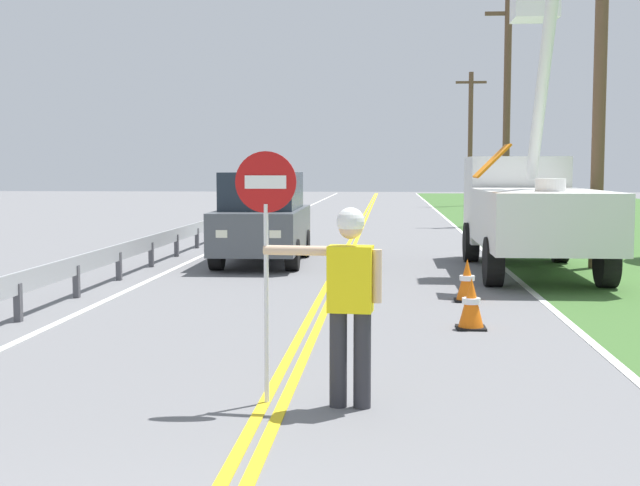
# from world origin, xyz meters

# --- Properties ---
(centerline_yellow_left) EXTENTS (0.11, 110.00, 0.01)m
(centerline_yellow_left) POSITION_xyz_m (-0.09, 20.00, 0.01)
(centerline_yellow_left) COLOR yellow
(centerline_yellow_left) RESTS_ON ground
(centerline_yellow_right) EXTENTS (0.11, 110.00, 0.01)m
(centerline_yellow_right) POSITION_xyz_m (0.09, 20.00, 0.01)
(centerline_yellow_right) COLOR yellow
(centerline_yellow_right) RESTS_ON ground
(edge_line_right) EXTENTS (0.12, 110.00, 0.01)m
(edge_line_right) POSITION_xyz_m (3.60, 20.00, 0.01)
(edge_line_right) COLOR silver
(edge_line_right) RESTS_ON ground
(edge_line_left) EXTENTS (0.12, 110.00, 0.01)m
(edge_line_left) POSITION_xyz_m (-3.60, 20.00, 0.01)
(edge_line_left) COLOR silver
(edge_line_left) RESTS_ON ground
(flagger_worker) EXTENTS (1.08, 0.28, 1.83)m
(flagger_worker) POSITION_xyz_m (0.70, 4.58, 1.05)
(flagger_worker) COLOR #2D2D33
(flagger_worker) RESTS_ON ground
(stop_sign_paddle) EXTENTS (0.56, 0.04, 2.33)m
(stop_sign_paddle) POSITION_xyz_m (-0.07, 4.65, 1.71)
(stop_sign_paddle) COLOR silver
(stop_sign_paddle) RESTS_ON ground
(utility_bucket_truck) EXTENTS (2.67, 6.81, 6.03)m
(utility_bucket_truck) POSITION_xyz_m (4.03, 15.39, 1.43)
(utility_bucket_truck) COLOR silver
(utility_bucket_truck) RESTS_ON ground
(oncoming_suv_nearest) EXTENTS (1.97, 4.63, 2.10)m
(oncoming_suv_nearest) POSITION_xyz_m (-1.83, 16.42, 1.06)
(oncoming_suv_nearest) COLOR #4C5156
(oncoming_suv_nearest) RESTS_ON ground
(utility_pole_near) EXTENTS (1.80, 0.28, 7.56)m
(utility_pole_near) POSITION_xyz_m (5.59, 16.02, 3.96)
(utility_pole_near) COLOR brown
(utility_pole_near) RESTS_ON ground
(utility_pole_mid) EXTENTS (1.80, 0.28, 8.76)m
(utility_pole_mid) POSITION_xyz_m (5.63, 30.86, 4.56)
(utility_pole_mid) COLOR brown
(utility_pole_mid) RESTS_ON ground
(utility_pole_far) EXTENTS (1.80, 0.28, 7.89)m
(utility_pole_far) POSITION_xyz_m (5.89, 48.37, 4.13)
(utility_pole_far) COLOR brown
(utility_pole_far) RESTS_ON ground
(traffic_cone_lead) EXTENTS (0.40, 0.40, 0.70)m
(traffic_cone_lead) POSITION_xyz_m (2.18, 8.54, 0.34)
(traffic_cone_lead) COLOR orange
(traffic_cone_lead) RESTS_ON ground
(traffic_cone_mid) EXTENTS (0.40, 0.40, 0.70)m
(traffic_cone_mid) POSITION_xyz_m (2.35, 11.01, 0.34)
(traffic_cone_mid) COLOR orange
(traffic_cone_mid) RESTS_ON ground
(guardrail_left_shoulder) EXTENTS (0.10, 32.00, 0.71)m
(guardrail_left_shoulder) POSITION_xyz_m (-4.20, 16.58, 0.52)
(guardrail_left_shoulder) COLOR #9EA0A3
(guardrail_left_shoulder) RESTS_ON ground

